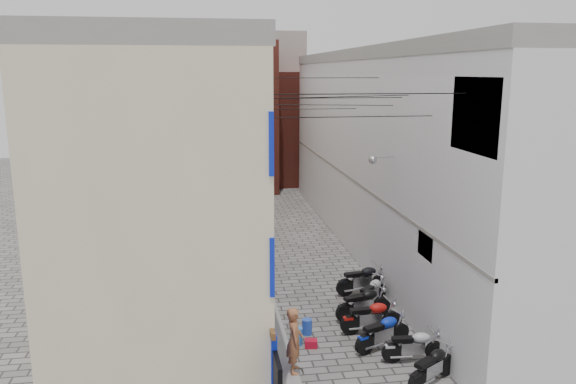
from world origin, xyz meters
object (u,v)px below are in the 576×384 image
motorcycle_d (371,315)px  motorcycle_g (363,278)px  water_jug_near (297,336)px  motorcycle_a (433,365)px  motorcycle_b (414,344)px  motorcycle_c (383,330)px  person_b (258,298)px  water_jug_far (307,327)px  motorcycle_e (364,302)px  motorcycle_f (372,291)px  red_crate (311,343)px  person_a (294,340)px

motorcycle_d → motorcycle_g: 3.15m
water_jug_near → motorcycle_d: bearing=10.3°
motorcycle_a → motorcycle_d: size_ratio=0.94×
motorcycle_b → motorcycle_c: 1.07m
person_b → water_jug_far: (1.47, -0.66, -0.78)m
motorcycle_e → motorcycle_f: 1.16m
motorcycle_g → person_b: (-4.09, -2.26, 0.42)m
red_crate → person_a: bearing=-114.6°
person_b → water_jug_near: 1.82m
person_b → water_jug_far: size_ratio=3.14×
motorcycle_g → red_crate: motorcycle_g is taller
person_a → water_jug_near: 2.17m
motorcycle_a → motorcycle_c: size_ratio=0.96×
person_b → motorcycle_g: bearing=-54.2°
person_a → water_jug_far: bearing=-10.3°
motorcycle_a → person_b: person_b is taller
motorcycle_a → water_jug_far: (-2.72, 3.29, -0.30)m
motorcycle_c → person_b: 4.02m
motorcycle_d → water_jug_near: (-2.44, -0.44, -0.32)m
motorcycle_a → motorcycle_f: size_ratio=1.02×
motorcycle_d → person_a: size_ratio=1.12×
motorcycle_b → motorcycle_e: bearing=-165.0°
motorcycle_a → water_jug_near: bearing=-162.2°
person_a → motorcycle_d: bearing=-42.4°
person_a → motorcycle_e: bearing=-32.7°
person_a → water_jug_far: 2.84m
motorcycle_f → water_jug_near: size_ratio=3.50×
motorcycle_a → motorcycle_f: 5.13m
motorcycle_c → red_crate: 2.17m
water_jug_far → motorcycle_e: bearing=22.6°
water_jug_near → red_crate: 0.47m
motorcycle_c → motorcycle_f: size_ratio=1.07×
motorcycle_g → red_crate: size_ratio=5.64×
motorcycle_f → motorcycle_e: bearing=-73.9°
motorcycle_a → motorcycle_d: bearing=161.0°
motorcycle_a → water_jug_near: (-3.14, 2.67, -0.28)m
person_b → red_crate: (1.43, -1.51, -0.91)m
motorcycle_a → person_b: (-4.19, 3.95, 0.47)m
motorcycle_d → water_jug_far: (-2.01, 0.17, -0.34)m
motorcycle_g → water_jug_near: (-3.05, -3.53, -0.34)m
motorcycle_c → motorcycle_a: bearing=-4.6°
person_b → water_jug_near: person_b is taller
motorcycle_a → motorcycle_f: motorcycle_a is taller
motorcycle_b → motorcycle_c: (-0.62, 0.87, 0.04)m
motorcycle_b → motorcycle_e: 3.03m
motorcycle_a → motorcycle_c: (-0.68, 2.05, 0.02)m
motorcycle_d → water_jug_far: size_ratio=4.09×
person_a → motorcycle_b: bearing=-75.3°
water_jug_far → water_jug_near: bearing=-124.6°
motorcycle_c → motorcycle_d: bearing=158.7°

